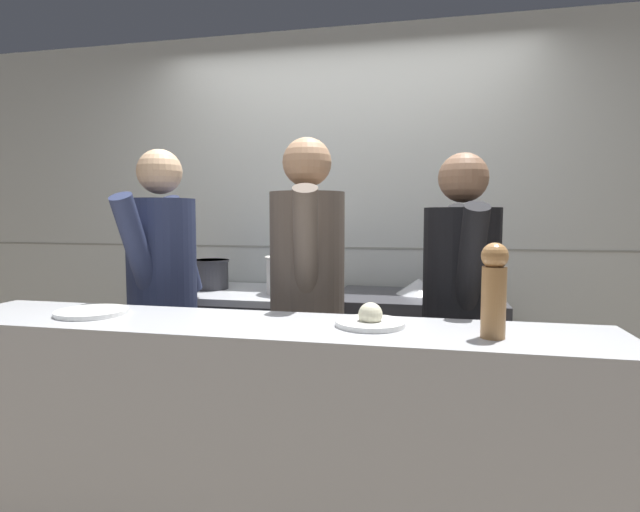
# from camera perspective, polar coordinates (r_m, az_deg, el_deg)

# --- Properties ---
(wall_back_tiled) EXTENTS (8.00, 0.06, 2.60)m
(wall_back_tiled) POSITION_cam_1_polar(r_m,az_deg,el_deg) (3.39, 2.88, 3.53)
(wall_back_tiled) COLOR silver
(wall_back_tiled) RESTS_ON ground_plane
(oven_range) EXTENTS (1.03, 0.71, 0.89)m
(oven_range) POSITION_cam_1_polar(r_m,az_deg,el_deg) (3.27, -7.85, -11.70)
(oven_range) COLOR #38383D
(oven_range) RESTS_ON ground_plane
(prep_counter) EXTENTS (0.95, 0.65, 0.90)m
(prep_counter) POSITION_cam_1_polar(r_m,az_deg,el_deg) (3.08, 11.01, -12.77)
(prep_counter) COLOR #38383D
(prep_counter) RESTS_ON ground_plane
(pass_counter) EXTENTS (2.47, 0.45, 0.98)m
(pass_counter) POSITION_cam_1_polar(r_m,az_deg,el_deg) (1.98, -6.90, -21.79)
(pass_counter) COLOR #B7BABF
(pass_counter) RESTS_ON ground_plane
(stock_pot) EXTENTS (0.24, 0.24, 0.19)m
(stock_pot) POSITION_cam_1_polar(r_m,az_deg,el_deg) (3.29, -12.39, -1.96)
(stock_pot) COLOR #2D2D33
(stock_pot) RESTS_ON oven_range
(sauce_pot) EXTENTS (0.33, 0.33, 0.23)m
(sauce_pot) POSITION_cam_1_polar(r_m,az_deg,el_deg) (3.03, -3.23, -2.06)
(sauce_pot) COLOR beige
(sauce_pot) RESTS_ON oven_range
(mixing_bowl_steel) EXTENTS (0.27, 0.27, 0.09)m
(mixing_bowl_steel) POSITION_cam_1_polar(r_m,az_deg,el_deg) (3.02, 11.21, -3.43)
(mixing_bowl_steel) COLOR #B7BABF
(mixing_bowl_steel) RESTS_ON prep_counter
(plated_dish_main) EXTENTS (0.27, 0.27, 0.02)m
(plated_dish_main) POSITION_cam_1_polar(r_m,az_deg,el_deg) (2.14, -24.62, -5.85)
(plated_dish_main) COLOR white
(plated_dish_main) RESTS_ON pass_counter
(plated_dish_appetiser) EXTENTS (0.24, 0.24, 0.09)m
(plated_dish_appetiser) POSITION_cam_1_polar(r_m,az_deg,el_deg) (1.76, 5.78, -7.31)
(plated_dish_appetiser) COLOR white
(plated_dish_appetiser) RESTS_ON pass_counter
(pepper_mill) EXTENTS (0.08, 0.08, 0.30)m
(pepper_mill) POSITION_cam_1_polar(r_m,az_deg,el_deg) (1.65, 19.26, -3.49)
(pepper_mill) COLOR #AD7A47
(pepper_mill) RESTS_ON pass_counter
(chef_head_cook) EXTENTS (0.35, 0.74, 1.70)m
(chef_head_cook) POSITION_cam_1_polar(r_m,az_deg,el_deg) (2.68, -17.53, -4.60)
(chef_head_cook) COLOR black
(chef_head_cook) RESTS_ON ground_plane
(chef_sous) EXTENTS (0.42, 0.75, 1.73)m
(chef_sous) POSITION_cam_1_polar(r_m,az_deg,el_deg) (2.37, -1.44, -5.21)
(chef_sous) COLOR black
(chef_sous) RESTS_ON ground_plane
(chef_line) EXTENTS (0.37, 0.72, 1.64)m
(chef_line) POSITION_cam_1_polar(r_m,az_deg,el_deg) (2.32, 15.73, -6.82)
(chef_line) COLOR black
(chef_line) RESTS_ON ground_plane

